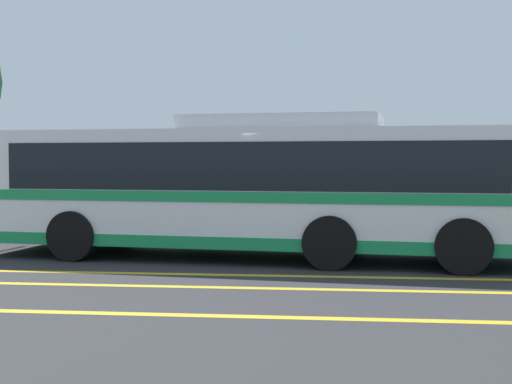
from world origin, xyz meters
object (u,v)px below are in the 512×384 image
at_px(parked_car_1, 64,209).
at_px(parked_car_3, 474,214).
at_px(transit_bus, 257,185).
at_px(parked_car_2, 267,211).

bearing_deg(parked_car_1, parked_car_3, 90.97).
xyz_separation_m(transit_bus, parked_car_2, (-0.09, 3.30, -0.77)).
bearing_deg(transit_bus, parked_car_2, 8.59).
relative_size(parked_car_2, parked_car_3, 0.92).
height_order(transit_bus, parked_car_1, transit_bus).
relative_size(parked_car_1, parked_car_3, 0.87).
relative_size(transit_bus, parked_car_3, 2.58).
bearing_deg(parked_car_1, transit_bus, 57.70).
bearing_deg(parked_car_2, transit_bus, 178.00).
height_order(parked_car_2, parked_car_3, parked_car_2).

